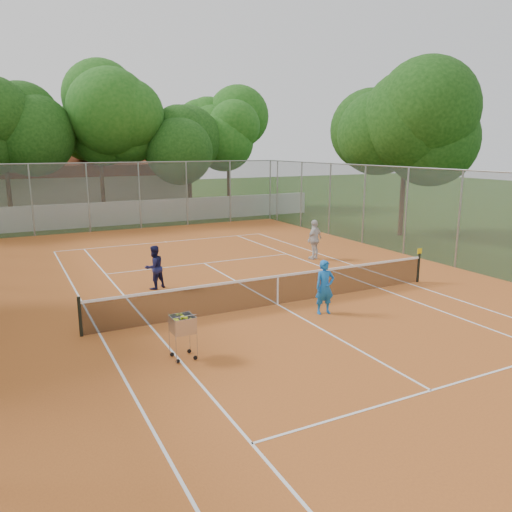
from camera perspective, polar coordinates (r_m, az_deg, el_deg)
name	(u,v)px	position (r m, az deg, el deg)	size (l,w,h in m)	color
ground	(278,305)	(15.87, 2.47, -5.63)	(120.00, 120.00, 0.00)	#1B370F
court_pad	(278,305)	(15.87, 2.47, -5.59)	(18.00, 34.00, 0.02)	#BA5E24
court_lines	(278,304)	(15.86, 2.48, -5.55)	(10.98, 23.78, 0.01)	white
tennis_net	(278,290)	(15.72, 2.49, -3.86)	(11.88, 0.10, 0.98)	black
perimeter_fence	(278,243)	(15.37, 2.54, 1.48)	(18.00, 34.00, 4.00)	slate
boundary_wall	(133,213)	(33.24, -13.90, 4.85)	(26.00, 0.30, 1.50)	white
clubhouse	(77,181)	(42.56, -19.81, 8.02)	(16.40, 9.00, 4.40)	beige
tropical_trees	(119,145)	(35.90, -15.39, 12.11)	(29.00, 19.00, 10.00)	#12370D
player_near	(325,287)	(14.95, 7.86, -3.54)	(0.59, 0.39, 1.63)	blue
player_far_left	(154,267)	(17.75, -11.56, -1.28)	(0.75, 0.58, 1.54)	#171A46
player_far_right	(315,239)	(22.17, 6.71, 1.89)	(1.03, 0.43, 1.76)	silver
ball_hopper	(183,335)	(11.90, -8.35, -8.98)	(0.55, 0.55, 1.15)	#B2B3B9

